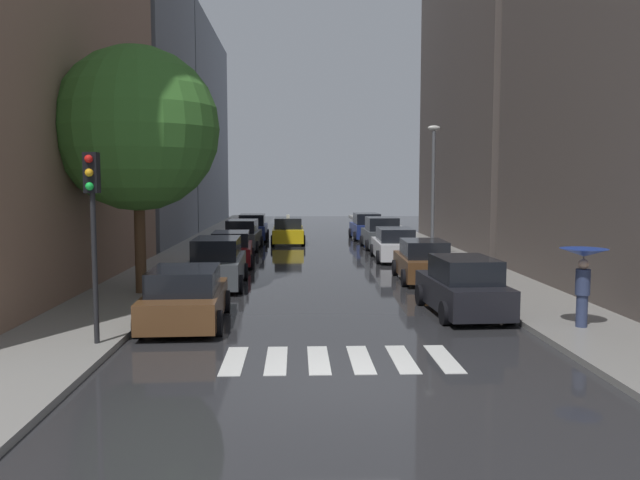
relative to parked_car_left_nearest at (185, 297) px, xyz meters
The scene contains 22 objects.
ground_plane 19.16m from the parked_car_left_nearest, 78.29° to the left, with size 28.00×72.00×0.04m, color #28282B.
sidewalk_left 18.94m from the parked_car_left_nearest, 97.93° to the left, with size 3.00×72.00×0.15m, color gray.
sidewalk_right 21.44m from the parked_car_left_nearest, 61.01° to the left, with size 3.00×72.00×0.15m, color gray.
crosswalk_stripes 5.35m from the parked_car_left_nearest, 42.82° to the right, with size 4.95×2.20×0.01m.
building_left_mid 26.62m from the parked_car_left_nearest, 107.36° to the left, with size 6.00×12.84×25.17m, color slate.
building_left_far 41.22m from the parked_car_left_nearest, 100.12° to the left, with size 6.00×20.60×17.00m, color slate.
building_right_mid 27.87m from the parked_car_left_nearest, 54.01° to the left, with size 6.00×17.09×24.66m, color #564C47.
parked_car_left_nearest is the anchor object (origin of this frame).
parked_car_left_second 6.21m from the parked_car_left_nearest, 89.11° to the left, with size 2.09×4.74×1.79m.
parked_car_left_third 12.25m from the parked_car_left_nearest, 90.06° to the left, with size 2.22×4.53×1.55m.
parked_car_left_fourth 18.96m from the parked_car_left_nearest, 90.16° to the left, with size 2.11×4.50×1.70m.
parked_car_left_fifth 24.70m from the parked_car_left_nearest, 89.74° to the left, with size 2.04×4.06×1.73m.
parked_car_right_nearest 7.82m from the parked_car_left_nearest, ahead, with size 2.12×4.30×1.67m.
parked_car_right_second 10.68m from the parked_car_left_nearest, 42.71° to the left, with size 2.10×4.29×1.59m.
parked_car_right_third 15.88m from the parked_car_left_nearest, 60.73° to the left, with size 2.14×4.76×1.59m.
parked_car_right_fourth 20.85m from the parked_car_left_nearest, 67.86° to the left, with size 2.16×4.09×1.81m.
parked_car_right_fifth 26.33m from the parked_car_left_nearest, 73.15° to the left, with size 2.08×4.40×1.76m.
taxi_midroad 22.68m from the parked_car_left_nearest, 83.77° to the left, with size 2.10×4.55×1.81m.
pedestrian_foreground 10.30m from the parked_car_left_nearest, ahead, with size 1.17×1.17×1.99m.
street_tree_left 6.69m from the parked_car_left_nearest, 117.62° to the left, with size 5.32×5.32×8.02m.
traffic_light_left_corner 3.95m from the parked_car_left_nearest, 121.27° to the right, with size 0.30×0.42×4.30m.
lamp_post_right 16.36m from the parked_car_left_nearest, 54.02° to the left, with size 0.60×0.28×6.30m.
Camera 1 is at (-0.92, -11.66, 3.78)m, focal length 35.74 mm.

